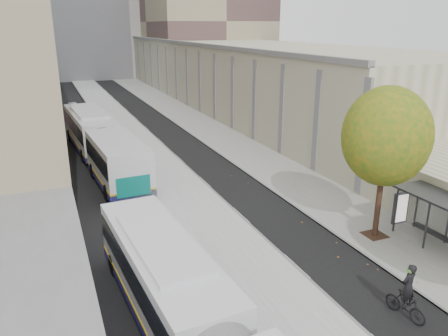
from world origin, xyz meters
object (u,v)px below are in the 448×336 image
cyclist (407,298)px  distant_car (73,108)px  bus_shelter (444,205)px  bus_far (100,141)px

cyclist → distant_car: cyclist is taller
bus_shelter → distant_car: 45.03m
bus_far → cyclist: (7.72, -23.95, -0.94)m
bus_shelter → cyclist: size_ratio=2.00×
bus_far → distant_car: bus_far is taller
bus_shelter → bus_far: (-13.26, 20.37, -0.43)m
bus_far → distant_car: 22.52m
bus_far → cyclist: 25.18m
cyclist → bus_far: bearing=98.4°
bus_shelter → cyclist: 6.74m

